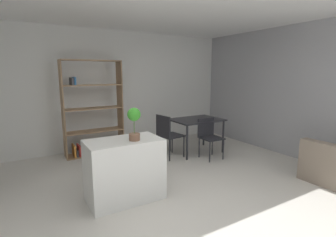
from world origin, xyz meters
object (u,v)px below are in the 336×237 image
at_px(dining_chair_island_side, 167,132).
at_px(dining_chair_near, 209,134).
at_px(open_bookshelf, 91,111).
at_px(dining_table, 196,123).
at_px(kitchen_island, 125,170).
at_px(potted_plant_on_island, 134,121).

distance_m(dining_chair_island_side, dining_chair_near, 0.89).
bearing_deg(open_bookshelf, dining_table, -26.57).
bearing_deg(open_bookshelf, kitchen_island, -93.14).
relative_size(dining_table, dining_chair_near, 1.32).
distance_m(potted_plant_on_island, dining_chair_island_side, 1.98).
bearing_deg(potted_plant_on_island, dining_chair_near, 23.73).
relative_size(open_bookshelf, dining_table, 1.86).
bearing_deg(dining_table, kitchen_island, -150.34).
height_order(potted_plant_on_island, dining_chair_near, potted_plant_on_island).
relative_size(potted_plant_on_island, open_bookshelf, 0.22).
relative_size(open_bookshelf, dining_chair_near, 2.46).
bearing_deg(potted_plant_on_island, dining_chair_island_side, 45.63).
xyz_separation_m(kitchen_island, dining_chair_island_side, (1.44, 1.25, 0.12)).
bearing_deg(dining_table, open_bookshelf, 153.43).
relative_size(kitchen_island, dining_chair_near, 1.24).
bearing_deg(kitchen_island, dining_chair_near, 20.36).
relative_size(kitchen_island, dining_table, 0.93).
bearing_deg(dining_chair_island_side, dining_table, -97.10).
height_order(dining_chair_island_side, dining_chair_near, dining_chair_island_side).
bearing_deg(kitchen_island, open_bookshelf, 86.86).
distance_m(potted_plant_on_island, open_bookshelf, 2.42).
xyz_separation_m(open_bookshelf, dining_chair_near, (2.10, -1.49, -0.47)).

